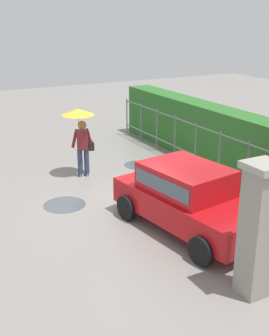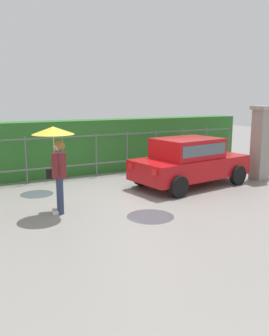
{
  "view_description": "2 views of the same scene",
  "coord_description": "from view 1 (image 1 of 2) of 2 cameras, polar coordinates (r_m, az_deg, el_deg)",
  "views": [
    {
      "loc": [
        9.04,
        -5.0,
        4.61
      ],
      "look_at": [
        -0.45,
        0.05,
        0.81
      ],
      "focal_mm": 46.11,
      "sensor_mm": 36.0,
      "label": 1
    },
    {
      "loc": [
        -4.83,
        -8.74,
        2.72
      ],
      "look_at": [
        -0.4,
        -0.24,
        0.83
      ],
      "focal_mm": 38.88,
      "sensor_mm": 36.0,
      "label": 2
    }
  ],
  "objects": [
    {
      "name": "puddle_near",
      "position": [
        11.33,
        -9.24,
        -4.8
      ],
      "size": [
        1.09,
        1.09,
        0.0
      ],
      "primitive_type": "cylinder",
      "color": "#4C545B",
      "rests_on": "ground"
    },
    {
      "name": "gate_pillar",
      "position": [
        7.56,
        16.01,
        -7.83
      ],
      "size": [
        0.6,
        0.6,
        2.42
      ],
      "color": "gray",
      "rests_on": "ground"
    },
    {
      "name": "car",
      "position": [
        9.76,
        7.08,
        -3.64
      ],
      "size": [
        3.92,
        2.3,
        1.48
      ],
      "rotation": [
        0.0,
        0.0,
        0.15
      ],
      "color": "#B71116",
      "rests_on": "ground"
    },
    {
      "name": "ground_plane",
      "position": [
        11.32,
        0.84,
        -4.58
      ],
      "size": [
        40.0,
        40.0,
        0.0
      ],
      "primitive_type": "plane",
      "color": "gray"
    },
    {
      "name": "puddle_far",
      "position": [
        14.12,
        0.46,
        0.41
      ],
      "size": [
        0.93,
        0.93,
        0.0
      ],
      "primitive_type": "cylinder",
      "color": "#4C545B",
      "rests_on": "ground"
    },
    {
      "name": "pedestrian",
      "position": [
        12.86,
        -7.13,
        5.26
      ],
      "size": [
        0.96,
        0.96,
        2.06
      ],
      "rotation": [
        0.0,
        0.0,
        2.94
      ],
      "color": "#2D3856",
      "rests_on": "ground"
    },
    {
      "name": "fence_section",
      "position": [
        12.74,
        11.13,
        1.79
      ],
      "size": [
        11.83,
        0.05,
        1.5
      ],
      "color": "#59605B",
      "rests_on": "ground"
    },
    {
      "name": "hedge_row",
      "position": [
        13.21,
        13.91,
        2.79
      ],
      "size": [
        12.78,
        0.9,
        1.9
      ],
      "primitive_type": "cube",
      "color": "#2D6B28",
      "rests_on": "ground"
    }
  ]
}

